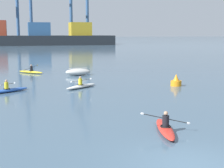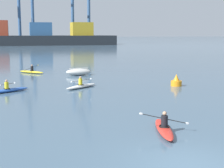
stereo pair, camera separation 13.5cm
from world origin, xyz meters
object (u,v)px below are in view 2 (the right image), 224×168
(gantry_crane_west_mid, at_px, (26,2))
(kayak_yellow, at_px, (32,72))
(container_barge, at_px, (40,37))
(capsized_dinghy, at_px, (79,72))
(channel_buoy, at_px, (176,82))
(kayak_red, at_px, (164,128))
(kayak_white, at_px, (81,86))
(kayak_blue, at_px, (8,90))

(gantry_crane_west_mid, relative_size, kayak_yellow, 11.63)
(container_barge, height_order, gantry_crane_west_mid, gantry_crane_west_mid)
(container_barge, height_order, capsized_dinghy, container_barge)
(channel_buoy, bearing_deg, gantry_crane_west_mid, 94.43)
(gantry_crane_west_mid, bearing_deg, kayak_red, -88.93)
(channel_buoy, xyz_separation_m, kayak_white, (-7.79, 1.17, -0.19))
(gantry_crane_west_mid, height_order, capsized_dinghy, gantry_crane_west_mid)
(channel_buoy, distance_m, kayak_red, 13.40)
(gantry_crane_west_mid, xyz_separation_m, capsized_dinghy, (2.23, -104.23, -15.97))
(channel_buoy, xyz_separation_m, kayak_red, (-6.46, -11.74, -0.19))
(container_barge, bearing_deg, kayak_red, -91.04)
(gantry_crane_west_mid, bearing_deg, capsized_dinghy, -88.77)
(gantry_crane_west_mid, bearing_deg, kayak_white, -89.49)
(kayak_blue, bearing_deg, gantry_crane_west_mid, 87.66)
(container_barge, bearing_deg, gantry_crane_west_mid, 107.10)
(channel_buoy, xyz_separation_m, kayak_yellow, (-11.22, 12.60, -0.19))
(channel_buoy, relative_size, kayak_red, 0.29)
(kayak_yellow, xyz_separation_m, kayak_white, (3.42, -11.42, 0.00))
(channel_buoy, distance_m, kayak_white, 7.88)
(kayak_yellow, relative_size, kayak_red, 0.83)
(container_barge, relative_size, channel_buoy, 54.56)
(channel_buoy, height_order, kayak_blue, channel_buoy)
(container_barge, xyz_separation_m, kayak_yellow, (-6.78, -86.78, -2.80))
(gantry_crane_west_mid, height_order, channel_buoy, gantry_crane_west_mid)
(kayak_yellow, height_order, kayak_red, same)
(kayak_yellow, bearing_deg, container_barge, 85.53)
(capsized_dinghy, height_order, kayak_white, kayak_white)
(gantry_crane_west_mid, distance_m, kayak_yellow, 102.25)
(capsized_dinghy, distance_m, kayak_blue, 10.98)
(gantry_crane_west_mid, xyz_separation_m, kayak_blue, (-4.62, -112.80, -16.15))
(kayak_yellow, distance_m, kayak_white, 11.92)
(kayak_red, bearing_deg, container_barge, 88.96)
(kayak_red, relative_size, kayak_blue, 1.07)
(channel_buoy, bearing_deg, kayak_blue, 176.85)
(gantry_crane_west_mid, relative_size, channel_buoy, 33.26)
(capsized_dinghy, xyz_separation_m, kayak_blue, (-6.85, -8.57, -0.18))
(kayak_yellow, bearing_deg, kayak_white, -73.32)
(channel_buoy, height_order, kayak_white, channel_buoy)
(container_barge, bearing_deg, kayak_yellow, -94.47)
(container_barge, bearing_deg, channel_buoy, -87.44)
(kayak_white, bearing_deg, container_barge, 88.04)
(kayak_white, bearing_deg, kayak_yellow, 106.68)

